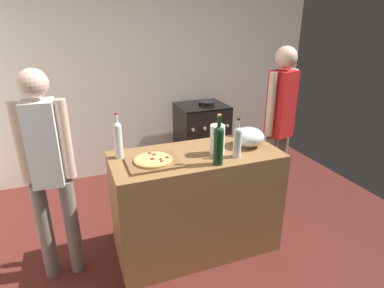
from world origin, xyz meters
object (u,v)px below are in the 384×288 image
at_px(pizza, 153,160).
at_px(person_in_stripes, 48,167).
at_px(wine_bottle_amber, 118,138).
at_px(person_in_red, 279,122).
at_px(mixing_bowl, 249,137).
at_px(paper_towel_roll, 217,140).
at_px(wine_bottle_clear, 237,140).
at_px(stove, 201,139).
at_px(wine_bottle_dark, 219,143).

relative_size(pizza, person_in_stripes, 0.18).
distance_m(wine_bottle_amber, person_in_red, 1.61).
xyz_separation_m(mixing_bowl, paper_towel_roll, (-0.32, -0.06, 0.04)).
height_order(paper_towel_roll, wine_bottle_amber, wine_bottle_amber).
bearing_deg(wine_bottle_clear, mixing_bowl, 39.94).
distance_m(mixing_bowl, stove, 1.55).
height_order(mixing_bowl, stove, mixing_bowl).
height_order(wine_bottle_amber, person_in_red, person_in_red).
bearing_deg(person_in_stripes, pizza, -11.28).
bearing_deg(person_in_stripes, stove, 37.66).
xyz_separation_m(wine_bottle_amber, person_in_stripes, (-0.52, -0.06, -0.13)).
bearing_deg(pizza, wine_bottle_dark, -21.63).
distance_m(wine_bottle_amber, wine_bottle_clear, 0.93).
relative_size(pizza, wine_bottle_amber, 0.79).
height_order(wine_bottle_clear, wine_bottle_dark, wine_bottle_dark).
distance_m(mixing_bowl, person_in_red, 0.59).
distance_m(mixing_bowl, wine_bottle_dark, 0.48).
xyz_separation_m(wine_bottle_dark, person_in_stripes, (-1.20, 0.33, -0.14)).
height_order(wine_bottle_clear, person_in_stripes, person_in_stripes).
xyz_separation_m(mixing_bowl, wine_bottle_clear, (-0.20, -0.17, 0.05)).
height_order(wine_bottle_amber, wine_bottle_dark, wine_bottle_dark).
distance_m(pizza, mixing_bowl, 0.86).
bearing_deg(person_in_stripes, person_in_red, 5.43).
height_order(pizza, person_in_stripes, person_in_stripes).
xyz_separation_m(person_in_stripes, person_in_red, (2.12, 0.20, 0.05)).
height_order(mixing_bowl, paper_towel_roll, paper_towel_roll).
bearing_deg(stove, wine_bottle_dark, -108.53).
bearing_deg(paper_towel_roll, stove, 72.03).
height_order(paper_towel_roll, person_in_stripes, person_in_stripes).
xyz_separation_m(wine_bottle_clear, person_in_stripes, (-1.40, 0.25, -0.11)).
distance_m(wine_bottle_amber, stove, 1.91).
relative_size(pizza, wine_bottle_dark, 0.74).
xyz_separation_m(stove, person_in_stripes, (-1.77, -1.36, 0.49)).
xyz_separation_m(paper_towel_roll, wine_bottle_clear, (0.12, -0.11, 0.02)).
bearing_deg(person_in_stripes, wine_bottle_amber, 6.26).
bearing_deg(mixing_bowl, wine_bottle_amber, 172.58).
bearing_deg(wine_bottle_dark, wine_bottle_clear, 20.56).
distance_m(pizza, wine_bottle_amber, 0.33).
bearing_deg(stove, wine_bottle_clear, -102.80).
relative_size(pizza, wine_bottle_clear, 0.92).
height_order(wine_bottle_clear, person_in_red, person_in_red).
distance_m(pizza, paper_towel_roll, 0.54).
xyz_separation_m(wine_bottle_clear, stove, (0.37, 1.62, -0.59)).
distance_m(wine_bottle_clear, person_in_red, 0.85).
bearing_deg(person_in_red, person_in_stripes, -174.57).
bearing_deg(pizza, mixing_bowl, 4.29).
xyz_separation_m(paper_towel_roll, person_in_stripes, (-1.28, 0.14, -0.09)).
distance_m(wine_bottle_dark, person_in_red, 1.06).
xyz_separation_m(paper_towel_roll, person_in_red, (0.84, 0.34, -0.04)).
bearing_deg(paper_towel_roll, wine_bottle_amber, 165.23).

